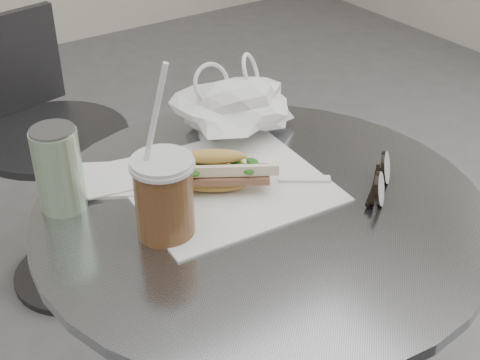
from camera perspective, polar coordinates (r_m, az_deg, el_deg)
cafe_table at (r=1.29m, az=1.61°, el=-12.22°), size 0.76×0.76×0.74m
chair_far at (r=2.00m, az=-15.80°, el=0.48°), size 0.42×0.45×0.79m
sandwich_paper at (r=1.17m, az=-1.29°, el=-0.28°), size 0.35×0.34×0.00m
banh_mi at (r=1.13m, az=-2.18°, el=0.72°), size 0.23×0.19×0.08m
iced_coffee at (r=1.02m, az=-6.50°, el=-1.33°), size 0.10×0.10×0.29m
sunglasses at (r=1.16m, az=11.88°, el=-0.04°), size 0.12×0.10×0.06m
plastic_bag at (r=1.30m, az=-0.22°, el=6.07°), size 0.27×0.24×0.11m
napkin_stack at (r=1.19m, az=-10.85°, el=0.09°), size 0.16×0.16×0.01m
drink_can at (r=1.11m, az=-15.23°, el=0.91°), size 0.08×0.08×0.14m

